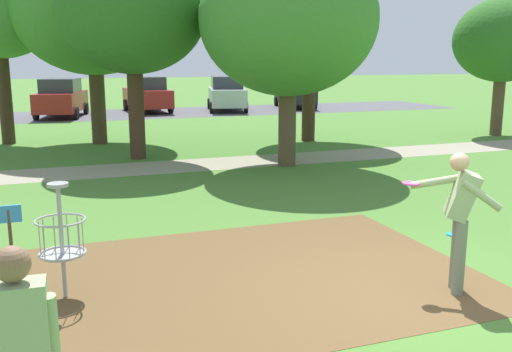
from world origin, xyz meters
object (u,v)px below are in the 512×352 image
object	(u,v)px
tree_mid_right	(132,11)
tree_far_left	(310,8)
player_foreground_watching	(460,213)
parked_car_rightmost	(295,91)
disc_golf_basket	(56,237)
parked_car_center_left	(147,94)
tree_mid_center	(503,41)
tree_near_left	(92,5)
frisbee_by_tee	(453,234)
parked_car_leftmost	(61,98)
parked_car_center_right	(227,94)
tree_near_right	(288,20)

from	to	relation	value
tree_mid_right	tree_far_left	world-z (taller)	tree_far_left
player_foreground_watching	tree_far_left	bearing A→B (deg)	72.70
tree_mid_right	parked_car_rightmost	distance (m)	18.25
disc_golf_basket	parked_car_center_left	bearing A→B (deg)	78.06
disc_golf_basket	tree_far_left	world-z (taller)	tree_far_left
tree_mid_center	parked_car_center_left	world-z (taller)	tree_mid_center
player_foreground_watching	tree_near_left	world-z (taller)	tree_near_left
player_foreground_watching	tree_mid_center	size ratio (longest dim) A/B	0.35
parked_car_rightmost	parked_car_center_left	bearing A→B (deg)	178.90
frisbee_by_tee	tree_near_left	world-z (taller)	tree_near_left
parked_car_center_left	parked_car_leftmost	bearing A→B (deg)	-163.36
frisbee_by_tee	parked_car_rightmost	size ratio (longest dim) A/B	0.05
disc_golf_basket	parked_car_center_right	bearing A→B (deg)	68.19
tree_mid_center	tree_far_left	world-z (taller)	tree_far_left
tree_near_right	tree_near_left	bearing A→B (deg)	126.66
parked_car_rightmost	frisbee_by_tee	bearing A→B (deg)	-107.83
tree_mid_right	parked_car_center_right	size ratio (longest dim) A/B	1.28
tree_near_left	parked_car_center_right	distance (m)	13.11
tree_mid_right	parked_car_leftmost	size ratio (longest dim) A/B	1.28
player_foreground_watching	tree_mid_right	xyz separation A→B (m)	(-2.19, 10.80, 3.05)
tree_mid_right	parked_car_rightmost	size ratio (longest dim) A/B	1.28
tree_mid_right	tree_near_right	bearing A→B (deg)	-34.02
frisbee_by_tee	parked_car_rightmost	xyz separation A→B (m)	(7.43, 23.10, 0.91)
frisbee_by_tee	tree_near_right	distance (m)	7.54
tree_near_left	parked_car_leftmost	bearing A→B (deg)	95.42
tree_near_right	tree_mid_center	size ratio (longest dim) A/B	1.16
player_foreground_watching	parked_car_center_right	size ratio (longest dim) A/B	0.38
frisbee_by_tee	parked_car_rightmost	distance (m)	24.28
parked_car_rightmost	tree_far_left	bearing A→B (deg)	-111.93
disc_golf_basket	frisbee_by_tee	xyz separation A→B (m)	(6.01, 0.41, -0.74)
disc_golf_basket	tree_near_right	xyz separation A→B (m)	(5.89, 6.96, 2.98)
player_foreground_watching	parked_car_leftmost	distance (m)	24.12
tree_mid_center	parked_car_leftmost	size ratio (longest dim) A/B	1.09
parked_car_leftmost	frisbee_by_tee	bearing A→B (deg)	-76.35
frisbee_by_tee	parked_car_rightmost	bearing A→B (deg)	72.17
tree_near_right	parked_car_rightmost	world-z (taller)	tree_near_right
tree_mid_right	parked_car_center_right	bearing A→B (deg)	63.24
tree_mid_right	parked_car_center_left	distance (m)	14.88
parked_car_leftmost	parked_car_center_right	bearing A→B (deg)	3.33
player_foreground_watching	tree_mid_right	size ratio (longest dim) A/B	0.30
tree_near_right	parked_car_leftmost	distance (m)	16.51
disc_golf_basket	player_foreground_watching	size ratio (longest dim) A/B	0.81
frisbee_by_tee	parked_car_center_left	xyz separation A→B (m)	(-1.01, 23.26, 0.91)
player_foreground_watching	tree_far_left	xyz separation A→B (m)	(3.86, 12.40, 3.42)
tree_near_right	tree_mid_right	xyz separation A→B (m)	(-3.55, 2.40, 0.30)
frisbee_by_tee	parked_car_center_right	distance (m)	22.69
parked_car_leftmost	tree_mid_right	bearing A→B (deg)	-82.71
tree_mid_right	parked_car_center_right	distance (m)	15.44
tree_far_left	player_foreground_watching	bearing A→B (deg)	-107.30
tree_near_left	frisbee_by_tee	bearing A→B (deg)	-70.28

